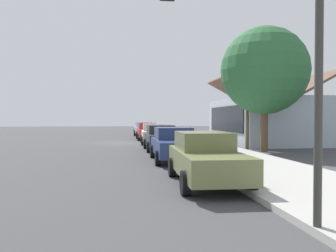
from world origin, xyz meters
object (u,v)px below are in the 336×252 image
object	(u,v)px
car_skyblue	(144,129)
car_olive	(205,157)
shade_tree	(265,71)
utility_pole_wooden	(248,89)
traffic_light_main	(260,30)
car_cherry	(148,131)
car_silver	(142,128)
car_charcoal	(161,137)
fire_hydrant_red	(191,145)
car_ivory	(154,134)
car_navy	(174,144)

from	to	relation	value
car_skyblue	car_olive	world-z (taller)	same
shade_tree	utility_pole_wooden	distance (m)	1.74
shade_tree	traffic_light_main	bearing A→B (deg)	-23.67
traffic_light_main	car_skyblue	bearing A→B (deg)	179.90
car_cherry	shade_tree	size ratio (longest dim) A/B	0.64
car_silver	traffic_light_main	world-z (taller)	traffic_light_main
car_skyblue	shade_tree	bearing A→B (deg)	15.87
car_charcoal	fire_hydrant_red	distance (m)	2.72
car_ivory	car_olive	world-z (taller)	same
car_skyblue	utility_pole_wooden	bearing A→B (deg)	15.53
car_navy	car_olive	distance (m)	5.76
car_olive	fire_hydrant_red	world-z (taller)	car_olive
car_ivory	fire_hydrant_red	distance (m)	7.99
car_skyblue	traffic_light_main	bearing A→B (deg)	-2.66
utility_pole_wooden	car_cherry	bearing A→B (deg)	-153.95
car_olive	utility_pole_wooden	size ratio (longest dim) A/B	0.64
car_silver	fire_hydrant_red	bearing A→B (deg)	4.63
car_charcoal	car_navy	xyz separation A→B (m)	(5.46, 0.02, 0.00)
shade_tree	utility_pole_wooden	world-z (taller)	shade_tree
car_charcoal	shade_tree	xyz separation A→B (m)	(1.90, 6.07, 4.08)
car_ivory	traffic_light_main	bearing A→B (deg)	1.13
car_cherry	shade_tree	xyz separation A→B (m)	(12.77, 6.14, 4.08)
shade_tree	car_charcoal	bearing A→B (deg)	-107.37
car_ivory	car_navy	distance (m)	11.07
car_silver	car_skyblue	size ratio (longest dim) A/B	1.00
car_cherry	traffic_light_main	size ratio (longest dim) A/B	0.92
car_skyblue	shade_tree	size ratio (longest dim) A/B	0.63
car_charcoal	shade_tree	world-z (taller)	shade_tree
shade_tree	traffic_light_main	distance (m)	15.56
car_silver	car_navy	bearing A→B (deg)	1.05
utility_pole_wooden	traffic_light_main	bearing A→B (deg)	-20.02
traffic_light_main	fire_hydrant_red	size ratio (longest dim) A/B	7.32
utility_pole_wooden	fire_hydrant_red	xyz separation A→B (m)	(1.68, -4.00, -3.43)
car_olive	car_charcoal	bearing A→B (deg)	-177.89
car_charcoal	utility_pole_wooden	world-z (taller)	utility_pole_wooden
car_ivory	fire_hydrant_red	xyz separation A→B (m)	(7.84, 1.47, -0.32)
car_cherry	car_charcoal	bearing A→B (deg)	0.10
car_skyblue	shade_tree	xyz separation A→B (m)	(18.50, 6.16, 4.08)
car_silver	car_cherry	xyz separation A→B (m)	(10.95, -0.02, 0.00)
car_cherry	fire_hydrant_red	xyz separation A→B (m)	(13.10, 1.58, -0.32)
shade_tree	utility_pole_wooden	size ratio (longest dim) A/B	1.01
car_charcoal	car_navy	world-z (taller)	same
car_ivory	car_charcoal	bearing A→B (deg)	1.19
car_silver	utility_pole_wooden	distance (m)	23.27
car_skyblue	utility_pole_wooden	xyz separation A→B (m)	(17.16, 5.60, 3.11)
car_silver	car_ivory	world-z (taller)	same
car_silver	shade_tree	size ratio (longest dim) A/B	0.63
car_cherry	traffic_light_main	world-z (taller)	traffic_light_main
car_cherry	utility_pole_wooden	xyz separation A→B (m)	(11.43, 5.58, 3.11)
car_silver	utility_pole_wooden	bearing A→B (deg)	14.87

